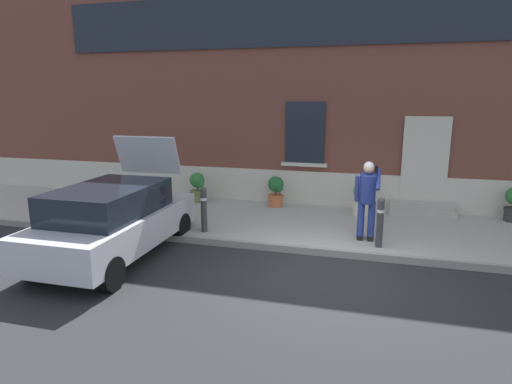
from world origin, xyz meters
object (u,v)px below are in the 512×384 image
at_px(hatchback_car_silver, 114,219).
at_px(bollard_near_person, 380,221).
at_px(planter_olive, 198,186).
at_px(planter_cream, 362,198).
at_px(bollard_far_left, 204,208).
at_px(planter_terracotta, 276,191).
at_px(person_on_phone, 367,196).

bearing_deg(hatchback_car_silver, bollard_near_person, 17.71).
distance_m(bollard_near_person, planter_olive, 5.81).
bearing_deg(planter_cream, bollard_far_left, -144.20).
relative_size(planter_olive, planter_terracotta, 1.00).
distance_m(hatchback_car_silver, planter_olive, 4.31).
distance_m(bollard_near_person, bollard_far_left, 3.87).
distance_m(planter_terracotta, planter_cream, 2.37).
bearing_deg(planter_terracotta, bollard_near_person, -43.96).
distance_m(planter_olive, planter_terracotta, 2.35).
relative_size(person_on_phone, planter_olive, 2.03).
relative_size(hatchback_car_silver, bollard_near_person, 3.90).
distance_m(bollard_near_person, person_on_phone, 0.61).
distance_m(hatchback_car_silver, planter_terracotta, 4.93).
bearing_deg(bollard_near_person, bollard_far_left, 180.00).
bearing_deg(planter_cream, person_on_phone, -85.42).
height_order(bollard_near_person, planter_cream, bollard_near_person).
xyz_separation_m(hatchback_car_silver, planter_terracotta, (2.32, 4.35, -0.19)).
xyz_separation_m(bollard_near_person, planter_terracotta, (-2.81, 2.71, -0.11)).
xyz_separation_m(bollard_far_left, planter_cream, (3.41, 2.46, -0.11)).
bearing_deg(person_on_phone, planter_olive, 147.95).
distance_m(bollard_far_left, planter_terracotta, 2.91).
xyz_separation_m(hatchback_car_silver, person_on_phone, (4.84, 1.96, 0.35)).
relative_size(planter_terracotta, planter_cream, 1.00).
bearing_deg(bollard_near_person, planter_olive, 152.66).
height_order(hatchback_car_silver, bollard_far_left, hatchback_car_silver).
xyz_separation_m(bollard_near_person, bollard_far_left, (-3.87, 0.00, 0.00)).
bearing_deg(hatchback_car_silver, planter_olive, 90.50).
distance_m(bollard_near_person, planter_cream, 2.50).
height_order(hatchback_car_silver, planter_terracotta, hatchback_car_silver).
relative_size(bollard_near_person, planter_terracotta, 1.22).
bearing_deg(planter_olive, planter_terracotta, 0.98).
bearing_deg(bollard_far_left, planter_olive, 115.86).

